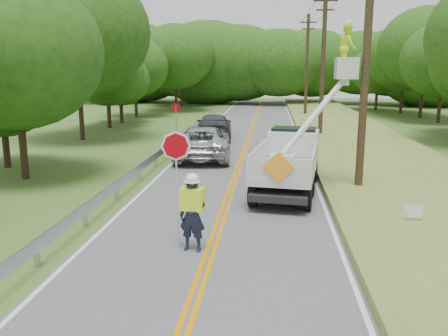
# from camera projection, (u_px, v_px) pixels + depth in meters

# --- Properties ---
(ground) EXTENTS (140.00, 140.00, 0.00)m
(ground) POSITION_uv_depth(u_px,v_px,m) (196.00, 293.00, 10.07)
(ground) COLOR #406026
(ground) RESTS_ON ground
(road) EXTENTS (7.20, 96.00, 0.03)m
(road) POSITION_uv_depth(u_px,v_px,m) (240.00, 164.00, 23.70)
(road) COLOR #4F5052
(road) RESTS_ON ground
(guardrail) EXTENTS (0.18, 48.00, 0.77)m
(guardrail) POSITION_uv_depth(u_px,v_px,m) (166.00, 149.00, 24.86)
(guardrail) COLOR #A5A8AC
(guardrail) RESTS_ON ground
(utility_poles) EXTENTS (1.60, 43.30, 10.00)m
(utility_poles) POSITION_uv_depth(u_px,v_px,m) (337.00, 59.00, 25.05)
(utility_poles) COLOR black
(utility_poles) RESTS_ON ground
(tall_grass_verge) EXTENTS (7.00, 96.00, 0.30)m
(tall_grass_verge) POSITION_uv_depth(u_px,v_px,m) (383.00, 164.00, 22.98)
(tall_grass_verge) COLOR #5A7031
(tall_grass_verge) RESTS_ON ground
(treeline_left) EXTENTS (10.92, 57.21, 11.39)m
(treeline_left) POSITION_uv_depth(u_px,v_px,m) (121.00, 54.00, 37.35)
(treeline_left) COLOR #332319
(treeline_left) RESTS_ON ground
(treeline_horizon) EXTENTS (57.40, 15.21, 11.74)m
(treeline_horizon) POSITION_uv_depth(u_px,v_px,m) (259.00, 63.00, 63.60)
(treeline_horizon) COLOR #1E470E
(treeline_horizon) RESTS_ON ground
(flagger) EXTENTS (1.21, 0.59, 3.17)m
(flagger) POSITION_uv_depth(u_px,v_px,m) (192.00, 209.00, 12.20)
(flagger) COLOR #191E33
(flagger) RESTS_ON road
(bucket_truck) EXTENTS (3.96, 6.62, 6.35)m
(bucket_truck) POSITION_uv_depth(u_px,v_px,m) (295.00, 151.00, 18.90)
(bucket_truck) COLOR black
(bucket_truck) RESTS_ON road
(suv_silver) EXTENTS (3.46, 6.44, 1.72)m
(suv_silver) POSITION_uv_depth(u_px,v_px,m) (203.00, 142.00, 25.14)
(suv_silver) COLOR #B6B8BD
(suv_silver) RESTS_ON road
(suv_darkgrey) EXTENTS (2.89, 6.01, 1.69)m
(suv_darkgrey) POSITION_uv_depth(u_px,v_px,m) (214.00, 127.00, 31.88)
(suv_darkgrey) COLOR #3B3C42
(suv_darkgrey) RESTS_ON road
(stop_sign_permanent) EXTENTS (0.54, 0.23, 2.67)m
(stop_sign_permanent) POSITION_uv_depth(u_px,v_px,m) (176.00, 117.00, 29.02)
(stop_sign_permanent) COLOR #A5A8AC
(stop_sign_permanent) RESTS_ON ground
(yard_sign) EXTENTS (0.54, 0.08, 0.78)m
(yard_sign) POSITION_uv_depth(u_px,v_px,m) (413.00, 212.00, 13.94)
(yard_sign) COLOR white
(yard_sign) RESTS_ON ground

